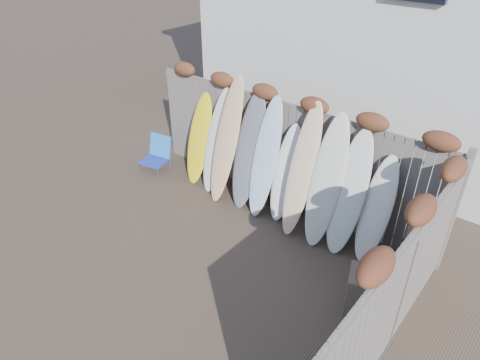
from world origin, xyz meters
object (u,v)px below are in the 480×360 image
Objects in this scene: wooden_crate at (368,293)px; beach_chair at (157,153)px; lattice_panel at (404,266)px; surfboard_0 at (199,139)px.

beach_chair is at bearing 171.07° from wooden_crate.
beach_chair reaches higher than wooden_crate.
wooden_crate is at bearing -161.99° from lattice_panel.
surfboard_0 is (-4.23, 1.09, 0.58)m from wooden_crate.
surfboard_0 reaches higher than wooden_crate.
beach_chair is 1.22m from surfboard_0.
lattice_panel is 0.90× the size of surfboard_0.
wooden_crate is 4.41m from surfboard_0.
lattice_panel is 4.62m from surfboard_0.
beach_chair is 5.64m from lattice_panel.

